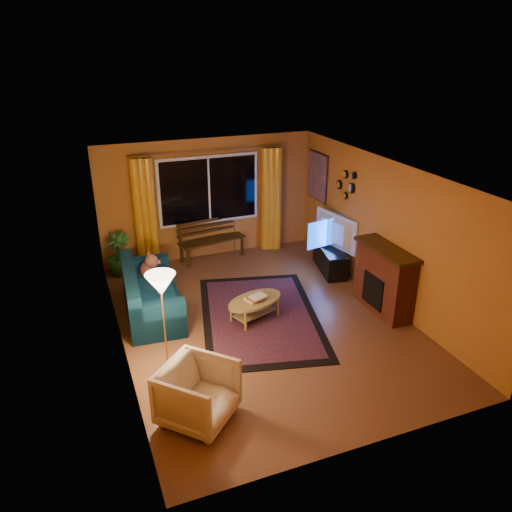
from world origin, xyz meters
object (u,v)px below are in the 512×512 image
object	(u,v)px
sofa	(151,291)
tv_console	(330,259)
bench	(212,249)
armchair	(198,391)
floor_lamp	(164,325)
coffee_table	(255,309)

from	to	relation	value
sofa	tv_console	bearing A→B (deg)	10.00
bench	armchair	world-z (taller)	armchair
bench	sofa	world-z (taller)	sofa
tv_console	sofa	bearing A→B (deg)	-161.11
sofa	floor_lamp	xyz separation A→B (m)	(-0.12, -1.78, 0.37)
floor_lamp	armchair	bearing A→B (deg)	-81.48
floor_lamp	tv_console	xyz separation A→B (m)	(3.76, 2.16, -0.52)
armchair	tv_console	xyz separation A→B (m)	(3.60, 3.21, -0.17)
tv_console	floor_lamp	bearing A→B (deg)	-137.23
floor_lamp	sofa	bearing A→B (deg)	86.05
floor_lamp	coffee_table	world-z (taller)	floor_lamp
sofa	tv_console	xyz separation A→B (m)	(3.64, 0.38, -0.16)
armchair	coffee_table	distance (m)	2.48
coffee_table	tv_console	bearing A→B (deg)	30.70
sofa	floor_lamp	world-z (taller)	floor_lamp
armchair	floor_lamp	world-z (taller)	floor_lamp
bench	sofa	xyz separation A→B (m)	(-1.60, -1.79, 0.19)
bench	tv_console	world-z (taller)	tv_console
armchair	sofa	bearing A→B (deg)	46.57
armchair	floor_lamp	xyz separation A→B (m)	(-0.16, 1.05, 0.35)
floor_lamp	bench	bearing A→B (deg)	64.19
tv_console	coffee_table	bearing A→B (deg)	-136.43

